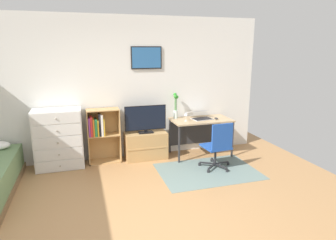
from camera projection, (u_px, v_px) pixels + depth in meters
The scene contains 13 objects.
ground_plane at pixel (131, 226), 3.56m from camera, with size 7.20×7.20×0.00m, color #A87A4C.
wall_back_with_posters at pixel (107, 89), 5.50m from camera, with size 6.12×0.09×2.70m.
area_rug at pixel (208, 171), 5.14m from camera, with size 1.70×1.20×0.01m, color slate.
dresser at pixel (59, 139), 5.18m from camera, with size 0.82×0.46×1.07m.
bookshelf at pixel (101, 132), 5.44m from camera, with size 0.59×0.30×1.02m.
tv_stand at pixel (146, 145), 5.70m from camera, with size 0.80×0.41×0.52m.
television at pixel (146, 119), 5.56m from camera, with size 0.79×0.16×0.53m.
desk at pixel (199, 125), 5.89m from camera, with size 1.17×0.64×0.74m.
office_chair at pixel (218, 145), 5.13m from camera, with size 0.57×0.58×0.86m.
laptop at pixel (200, 115), 5.83m from camera, with size 0.43×0.46×0.17m.
computer_mouse at pixel (216, 118), 5.78m from camera, with size 0.06×0.10×0.03m, color #262628.
bamboo_vase at pixel (176, 106), 5.81m from camera, with size 0.10×0.10×0.51m.
wine_glass at pixel (186, 114), 5.61m from camera, with size 0.07×0.07×0.18m.
Camera 1 is at (-0.48, -3.15, 2.09)m, focal length 31.34 mm.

